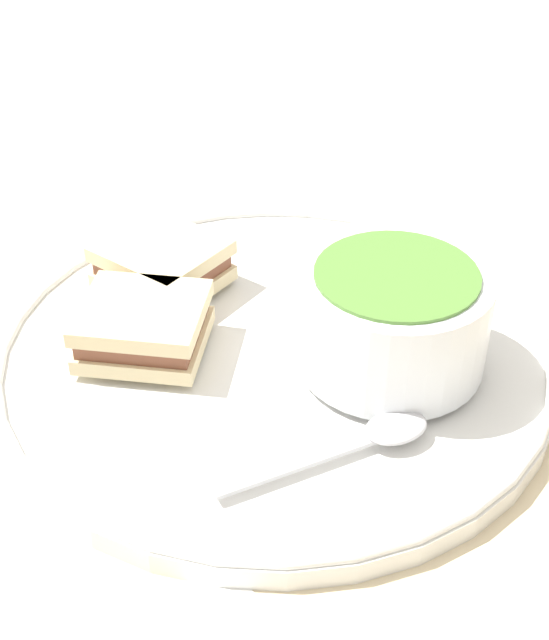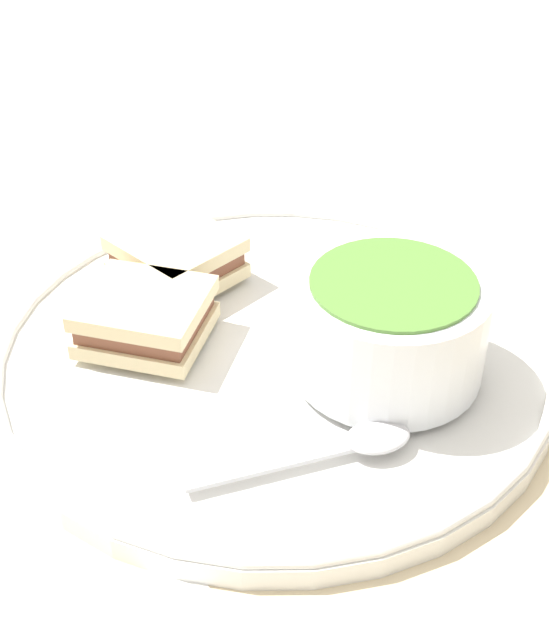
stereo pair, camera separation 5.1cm
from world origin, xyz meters
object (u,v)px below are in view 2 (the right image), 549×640
object	(u,v)px
spoon	(360,442)
sandwich_half_far	(145,317)
soup_bowl	(390,326)
sandwich_half_near	(177,257)

from	to	relation	value
spoon	sandwich_half_far	world-z (taller)	sandwich_half_far
soup_bowl	sandwich_half_far	bearing A→B (deg)	-153.46
spoon	sandwich_half_far	xyz separation A→B (m)	(-0.15, -0.00, 0.01)
soup_bowl	sandwich_half_near	bearing A→B (deg)	-178.46
sandwich_half_near	sandwich_half_far	world-z (taller)	same
soup_bowl	sandwich_half_far	distance (m)	0.14
soup_bowl	spoon	distance (m)	0.07
sandwich_half_near	sandwich_half_far	distance (m)	0.07
spoon	sandwich_half_near	bearing A→B (deg)	105.21
spoon	sandwich_half_near	distance (m)	0.19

